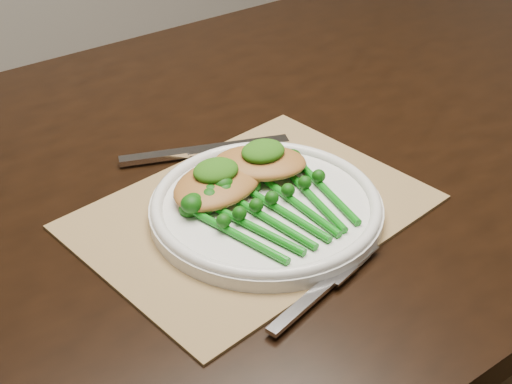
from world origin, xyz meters
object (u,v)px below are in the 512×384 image
placemat (253,212)px  chicken_fillet_left (218,183)px  dinner_plate (266,206)px  dining_table (259,336)px  broccolini_bundle (284,212)px

placemat → chicken_fillet_left: 0.05m
dinner_plate → chicken_fillet_left: chicken_fillet_left is taller
dining_table → chicken_fillet_left: chicken_fillet_left is taller
placemat → dining_table: bearing=43.5°
chicken_fillet_left → broccolini_bundle: chicken_fillet_left is taller
dining_table → dinner_plate: 0.42m
placemat → dinner_plate: (0.01, -0.02, 0.01)m
dinner_plate → chicken_fillet_left: bearing=123.7°
chicken_fillet_left → placemat: bearing=-73.6°
broccolini_bundle → placemat: bearing=99.0°
dinner_plate → dining_table: bearing=59.4°
placemat → chicken_fillet_left: (-0.03, 0.04, 0.03)m
dinner_plate → chicken_fillet_left: 0.06m
broccolini_bundle → chicken_fillet_left: bearing=109.0°
dinner_plate → chicken_fillet_left: (-0.03, 0.05, 0.02)m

